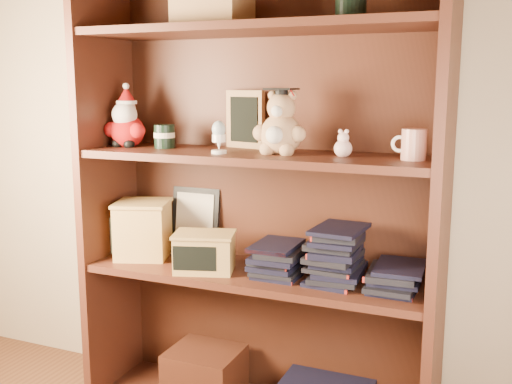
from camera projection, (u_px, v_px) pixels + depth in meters
bookcase at (261, 202)px, 2.01m from camera, size 1.20×0.35×1.60m
shelf_lower at (256, 275)px, 2.01m from camera, size 1.14×0.33×0.02m
shelf_upper at (256, 156)px, 1.94m from camera, size 1.14×0.33×0.02m
santa_plush at (126, 123)px, 2.10m from camera, size 0.16×0.12×0.23m
teachers_tin at (165, 136)px, 2.06m from camera, size 0.07×0.07×0.08m
chalkboard_plaque at (245, 120)px, 2.06m from camera, size 0.15×0.10×0.20m
egg_cup at (219, 136)px, 1.89m from camera, size 0.05×0.05×0.10m
grad_teddy_bear at (280, 128)px, 1.88m from camera, size 0.17×0.15×0.21m
pink_figurine at (343, 146)px, 1.82m from camera, size 0.06×0.06×0.09m
teacher_mug at (413, 144)px, 1.74m from camera, size 0.10×0.07×0.09m
certificate_frame at (195, 220)px, 2.23m from camera, size 0.19×0.05×0.24m
treats_box at (143, 229)px, 2.16m from camera, size 0.24×0.24×0.20m
pencils_box at (204, 252)px, 2.00m from camera, size 0.23×0.20×0.13m
book_stack_left at (279, 258)px, 1.96m from camera, size 0.14×0.20×0.11m
book_stack_mid at (337, 255)px, 1.88m from camera, size 0.14×0.20×0.18m
book_stack_right at (396, 277)px, 1.82m from camera, size 0.14×0.20×0.08m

